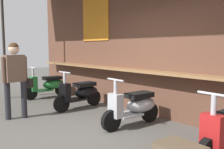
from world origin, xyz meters
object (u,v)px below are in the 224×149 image
at_px(scooter_silver, 135,106).
at_px(shopper_with_handbag, 16,73).
at_px(scooter_black, 81,93).
at_px(scooter_green, 49,85).

relative_size(scooter_silver, shopper_with_handbag, 0.85).
distance_m(scooter_black, shopper_with_handbag, 1.70).
bearing_deg(shopper_with_handbag, scooter_silver, -148.34).
distance_m(scooter_green, scooter_silver, 3.67).
bearing_deg(scooter_silver, scooter_black, -85.84).
xyz_separation_m(scooter_black, scooter_silver, (1.89, -0.00, 0.00)).
xyz_separation_m(scooter_silver, shopper_with_handbag, (-2.03, -1.58, 0.61)).
height_order(scooter_black, shopper_with_handbag, shopper_with_handbag).
bearing_deg(shopper_with_handbag, scooter_black, -101.31).
height_order(scooter_silver, shopper_with_handbag, shopper_with_handbag).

